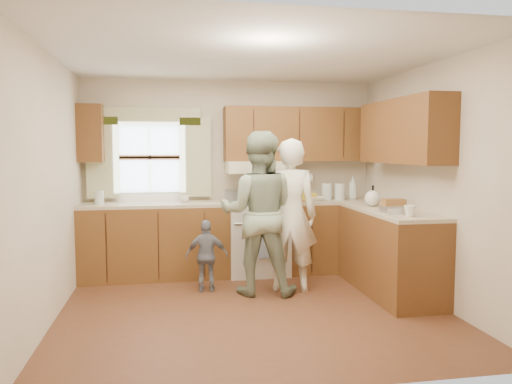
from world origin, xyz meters
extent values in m
plane|color=#522E19|center=(0.00, 0.00, 0.00)|extent=(3.80, 3.80, 0.00)
plane|color=white|center=(0.00, 0.00, 2.50)|extent=(3.80, 3.80, 0.00)
plane|color=beige|center=(0.00, 1.75, 1.25)|extent=(3.80, 0.00, 3.80)
plane|color=beige|center=(0.00, -1.75, 1.25)|extent=(3.80, 0.00, 3.80)
plane|color=beige|center=(-1.90, 0.00, 1.25)|extent=(0.00, 3.50, 3.50)
plane|color=beige|center=(1.90, 0.00, 1.25)|extent=(0.00, 3.50, 3.50)
cube|color=#48260F|center=(-0.99, 1.45, 0.45)|extent=(1.82, 0.60, 0.90)
cube|color=#48260F|center=(1.29, 1.45, 0.45)|extent=(1.22, 0.60, 0.90)
cube|color=#3F250E|center=(1.60, 0.32, 0.45)|extent=(0.60, 1.65, 0.90)
cube|color=#C4B393|center=(-0.99, 1.45, 0.92)|extent=(1.82, 0.60, 0.04)
cube|color=#C4B393|center=(1.29, 1.45, 0.92)|extent=(1.22, 0.60, 0.04)
cube|color=#C4B393|center=(1.60, 0.32, 0.92)|extent=(0.60, 1.65, 0.04)
cube|color=#48260F|center=(0.90, 1.58, 1.80)|extent=(2.00, 0.33, 0.70)
cube|color=#3F250E|center=(-1.75, 1.58, 1.80)|extent=(0.30, 0.33, 0.70)
cube|color=#3F250E|center=(1.73, 0.32, 1.80)|extent=(0.33, 1.65, 0.70)
cube|color=beige|center=(0.30, 1.52, 1.38)|extent=(0.76, 0.45, 0.15)
cube|color=silver|center=(-1.05, 1.73, 1.50)|extent=(0.90, 0.03, 0.90)
cube|color=#FFF24B|center=(-1.63, 1.68, 1.50)|extent=(0.40, 0.05, 1.02)
cube|color=#FFF24B|center=(-0.47, 1.68, 1.50)|extent=(0.40, 0.05, 1.02)
cube|color=#FFF24B|center=(-1.05, 1.68, 2.02)|extent=(1.30, 0.05, 0.22)
cylinder|color=white|center=(0.95, 1.65, 1.22)|extent=(0.27, 0.12, 0.12)
imported|color=silver|center=(-0.63, 1.47, 0.98)|extent=(0.13, 0.13, 0.09)
imported|color=silver|center=(1.59, 1.45, 1.10)|extent=(0.13, 0.13, 0.31)
imported|color=silver|center=(1.07, 1.35, 0.97)|extent=(0.24, 0.24, 0.05)
imported|color=silver|center=(1.55, -0.24, 1.00)|extent=(0.12, 0.12, 0.11)
cylinder|color=silver|center=(-1.65, 1.43, 1.02)|extent=(0.11, 0.11, 0.17)
cube|color=olive|center=(0.77, 1.29, 0.95)|extent=(0.22, 0.17, 0.02)
cube|color=gold|center=(0.97, 1.37, 0.99)|extent=(0.18, 0.13, 0.10)
cylinder|color=silver|center=(1.25, 1.49, 1.05)|extent=(0.14, 0.14, 0.22)
cylinder|color=silver|center=(1.40, 1.41, 1.05)|extent=(0.13, 0.13, 0.22)
sphere|color=silver|center=(1.53, 0.63, 1.03)|extent=(0.19, 0.19, 0.19)
cube|color=olive|center=(1.66, 0.36, 1.00)|extent=(0.25, 0.13, 0.11)
cube|color=silver|center=(1.50, -0.02, 0.97)|extent=(0.28, 0.20, 0.07)
cube|color=silver|center=(0.30, 1.43, 0.45)|extent=(0.76, 0.64, 0.90)
cube|color=#B7B7BC|center=(0.30, 1.69, 0.99)|extent=(0.76, 0.10, 0.16)
cylinder|color=#B7B7BC|center=(0.30, 1.11, 0.70)|extent=(0.68, 0.03, 0.03)
cube|color=#4B75B0|center=(0.35, 1.09, 0.48)|extent=(0.22, 0.02, 0.42)
cylinder|color=black|center=(0.12, 1.55, 0.91)|extent=(0.18, 0.18, 0.01)
cylinder|color=black|center=(0.48, 1.55, 0.91)|extent=(0.18, 0.18, 0.01)
cylinder|color=black|center=(0.12, 1.30, 0.91)|extent=(0.18, 0.18, 0.01)
cylinder|color=black|center=(0.48, 1.30, 0.91)|extent=(0.18, 0.18, 0.01)
imported|color=white|center=(0.53, 0.62, 0.86)|extent=(0.71, 0.56, 1.72)
imported|color=#244225|center=(0.15, 0.56, 0.90)|extent=(1.02, 0.87, 1.80)
imported|color=slate|center=(-0.41, 0.73, 0.41)|extent=(0.50, 0.25, 0.81)
camera|label=1|loc=(-0.83, -4.83, 1.61)|focal=35.00mm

